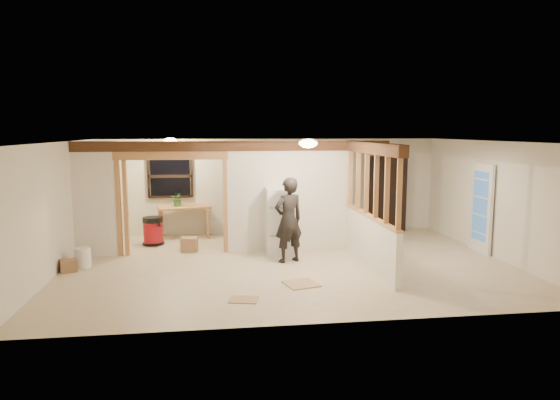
{
  "coord_description": "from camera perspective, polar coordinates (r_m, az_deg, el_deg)",
  "views": [
    {
      "loc": [
        -1.51,
        -9.88,
        2.73
      ],
      "look_at": [
        -0.12,
        0.4,
        1.27
      ],
      "focal_mm": 32.0,
      "sensor_mm": 36.0,
      "label": 1
    }
  ],
  "objects": [
    {
      "name": "floor",
      "position": [
        10.37,
        0.95,
        -7.3
      ],
      "size": [
        9.0,
        6.5,
        0.01
      ],
      "primitive_type": "cube",
      "color": "beige",
      "rests_on": "ground"
    },
    {
      "name": "wall_front",
      "position": [
        6.96,
        5.01,
        -4.3
      ],
      "size": [
        9.0,
        0.01,
        2.5
      ],
      "primitive_type": "cube",
      "color": "silver",
      "rests_on": "floor"
    },
    {
      "name": "ceiling",
      "position": [
        10.0,
        0.99,
        6.68
      ],
      "size": [
        9.0,
        6.5,
        0.01
      ],
      "primitive_type": "cube",
      "color": "white"
    },
    {
      "name": "french_door",
      "position": [
        12.0,
        22.02,
        -0.88
      ],
      "size": [
        0.12,
        0.86,
        2.0
      ],
      "primitive_type": "cube",
      "color": "white",
      "rests_on": "floor"
    },
    {
      "name": "header_beam_back",
      "position": [
        11.1,
        -5.1,
        6.16
      ],
      "size": [
        7.0,
        0.18,
        0.22
      ],
      "primitive_type": "cube",
      "color": "#51301B",
      "rests_on": "ceiling"
    },
    {
      "name": "shop_vac",
      "position": [
        12.34,
        -14.31,
        -3.42
      ],
      "size": [
        0.68,
        0.68,
        0.68
      ],
      "primitive_type": "cylinder",
      "rotation": [
        0.0,
        0.0,
        0.38
      ],
      "color": "maroon",
      "rests_on": "floor"
    },
    {
      "name": "pony_wall",
      "position": [
        10.23,
        10.23,
        -4.72
      ],
      "size": [
        0.12,
        3.2,
        1.0
      ],
      "primitive_type": "cube",
      "color": "silver",
      "rests_on": "floor"
    },
    {
      "name": "wall_back",
      "position": [
        13.3,
        -1.14,
        1.61
      ],
      "size": [
        9.0,
        0.01,
        2.5
      ],
      "primitive_type": "cube",
      "color": "silver",
      "rests_on": "floor"
    },
    {
      "name": "header_beam_right",
      "position": [
        9.99,
        10.5,
        5.86
      ],
      "size": [
        0.18,
        3.3,
        0.22
      ],
      "primitive_type": "cube",
      "color": "#51301B",
      "rests_on": "ceiling"
    },
    {
      "name": "box_util_b",
      "position": [
        12.0,
        -19.61,
        -5.04
      ],
      "size": [
        0.3,
        0.3,
        0.24
      ],
      "primitive_type": "cube",
      "rotation": [
        0.0,
        0.0,
        -0.2
      ],
      "color": "#966B48",
      "rests_on": "floor"
    },
    {
      "name": "wall_right",
      "position": [
        11.66,
        23.39,
        0.05
      ],
      "size": [
        0.01,
        6.5,
        2.5
      ],
      "primitive_type": "cube",
      "color": "silver",
      "rests_on": "floor"
    },
    {
      "name": "woman",
      "position": [
        10.32,
        0.98,
        -2.3
      ],
      "size": [
        0.76,
        0.64,
        1.77
      ],
      "primitive_type": "imported",
      "rotation": [
        0.0,
        0.0,
        3.54
      ],
      "color": "black",
      "rests_on": "floor"
    },
    {
      "name": "potted_plant",
      "position": [
        12.91,
        -11.61,
        0.07
      ],
      "size": [
        0.4,
        0.38,
        0.35
      ],
      "primitive_type": "imported",
      "rotation": [
        0.0,
        0.0,
        -0.41
      ],
      "color": "#3E7330",
      "rests_on": "work_table"
    },
    {
      "name": "bucket",
      "position": [
        10.8,
        -21.59,
        -6.13
      ],
      "size": [
        0.41,
        0.41,
        0.39
      ],
      "primitive_type": "cylinder",
      "rotation": [
        0.0,
        0.0,
        -0.43
      ],
      "color": "silver",
      "rests_on": "floor"
    },
    {
      "name": "wall_left",
      "position": [
        10.43,
        -24.28,
        -0.87
      ],
      "size": [
        0.01,
        6.5,
        2.5
      ],
      "primitive_type": "cube",
      "color": "silver",
      "rests_on": "floor"
    },
    {
      "name": "ceiling_dome_main",
      "position": [
        9.56,
        3.23,
        6.49
      ],
      "size": [
        0.36,
        0.36,
        0.16
      ],
      "primitive_type": "ellipsoid",
      "color": "#FFEABF",
      "rests_on": "ceiling"
    },
    {
      "name": "floor_panel_near",
      "position": [
        9.02,
        2.44,
        -9.55
      ],
      "size": [
        0.67,
        0.67,
        0.02
      ],
      "primitive_type": "cube",
      "rotation": [
        0.0,
        0.0,
        0.26
      ],
      "color": "tan",
      "rests_on": "floor"
    },
    {
      "name": "box_util_a",
      "position": [
        11.57,
        -10.32,
        -4.99
      ],
      "size": [
        0.4,
        0.35,
        0.31
      ],
      "primitive_type": "cube",
      "rotation": [
        0.0,
        0.0,
        -0.11
      ],
      "color": "#966B48",
      "rests_on": "floor"
    },
    {
      "name": "partition_center",
      "position": [
        11.31,
        1.05,
        0.48
      ],
      "size": [
        2.8,
        0.12,
        2.5
      ],
      "primitive_type": "cube",
      "color": "silver",
      "rests_on": "floor"
    },
    {
      "name": "box_front",
      "position": [
        10.58,
        -23.03,
        -6.93
      ],
      "size": [
        0.36,
        0.32,
        0.24
      ],
      "primitive_type": "cube",
      "rotation": [
        0.0,
        0.0,
        0.34
      ],
      "color": "#966B48",
      "rests_on": "floor"
    },
    {
      "name": "window_back",
      "position": [
        13.15,
        -12.44,
        2.66
      ],
      "size": [
        1.12,
        0.1,
        1.1
      ],
      "primitive_type": "cube",
      "color": "black",
      "rests_on": "wall_back"
    },
    {
      "name": "doorway_frame",
      "position": [
        11.24,
        -12.17,
        -0.52
      ],
      "size": [
        2.46,
        0.14,
        2.2
      ],
      "primitive_type": "cube",
      "color": "#BA824E",
      "rests_on": "floor"
    },
    {
      "name": "refrigerator",
      "position": [
        11.01,
        -0.03,
        -2.44
      ],
      "size": [
        0.61,
        0.59,
        1.47
      ],
      "primitive_type": "cube",
      "color": "silver",
      "rests_on": "floor"
    },
    {
      "name": "partition_left_stub",
      "position": [
        11.47,
        -20.43,
        0.08
      ],
      "size": [
        0.9,
        0.12,
        2.5
      ],
      "primitive_type": "cube",
      "color": "silver",
      "rests_on": "floor"
    },
    {
      "name": "stud_partition",
      "position": [
        10.04,
        10.39,
        1.75
      ],
      "size": [
        0.14,
        3.2,
        1.32
      ],
      "primitive_type": "cube",
      "color": "#BA824E",
      "rests_on": "pony_wall"
    },
    {
      "name": "bookshelf",
      "position": [
        13.82,
        12.06,
        0.7
      ],
      "size": [
        1.02,
        0.34,
        2.04
      ],
      "primitive_type": "cube",
      "color": "black",
      "rests_on": "floor"
    },
    {
      "name": "floor_panel_far",
      "position": [
        8.25,
        -4.16,
        -11.29
      ],
      "size": [
        0.53,
        0.46,
        0.01
      ],
      "primitive_type": "cube",
      "rotation": [
        0.0,
        0.0,
        -0.24
      ],
      "color": "tan",
      "rests_on": "floor"
    },
    {
      "name": "hanging_bulb",
      "position": [
        11.51,
        -10.18,
        5.13
      ],
      "size": [
        0.07,
        0.07,
        0.07
      ],
      "primitive_type": "ellipsoid",
      "color": "#FFD88C",
      "rests_on": "ceiling"
    },
    {
      "name": "work_table",
      "position": [
        12.99,
        -10.86,
        -2.45
      ],
      "size": [
        1.39,
        0.89,
        0.81
      ],
      "primitive_type": "cube",
      "rotation": [
        0.0,
        0.0,
        0.2
      ],
      "color": "#BA824E",
      "rests_on": "floor"
    },
    {
      "name": "ceiling_dome_util",
      "position": [
        12.23,
        -12.43,
        6.64
      ],
      "size": [
        0.32,
        0.32,
        0.14
      ],
      "primitive_type": "ellipsoid",
      "color": "#FFEABF",
      "rests_on": "ceiling"
    }
  ]
}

